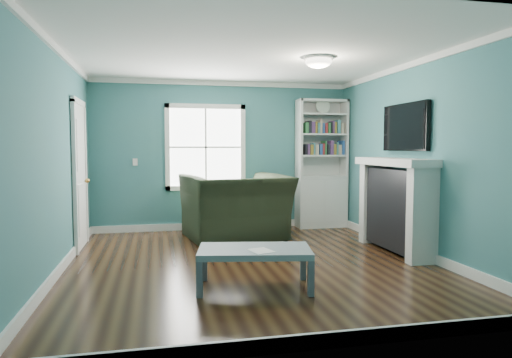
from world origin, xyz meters
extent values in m
plane|color=black|center=(0.00, 0.00, 0.00)|extent=(5.00, 5.00, 0.00)
plane|color=#37737C|center=(0.00, 2.50, 1.30)|extent=(4.50, 0.00, 4.50)
plane|color=#37737C|center=(0.00, -2.50, 1.30)|extent=(4.50, 0.00, 4.50)
plane|color=#37737C|center=(-2.25, 0.00, 1.30)|extent=(0.00, 5.00, 5.00)
plane|color=#37737C|center=(2.25, 0.00, 1.30)|extent=(0.00, 5.00, 5.00)
plane|color=white|center=(0.00, 0.00, 2.60)|extent=(5.00, 5.00, 0.00)
cube|color=white|center=(0.00, 2.48, 0.06)|extent=(4.50, 0.03, 0.12)
cube|color=white|center=(0.00, -2.48, 0.06)|extent=(4.50, 0.03, 0.12)
cube|color=white|center=(-2.23, 0.00, 0.06)|extent=(0.03, 5.00, 0.12)
cube|color=white|center=(2.23, 0.00, 0.06)|extent=(0.03, 5.00, 0.12)
cube|color=white|center=(0.00, 2.48, 2.56)|extent=(4.50, 0.04, 0.08)
cube|color=white|center=(-2.23, 0.00, 2.56)|extent=(0.04, 5.00, 0.08)
cube|color=white|center=(2.23, 0.00, 2.56)|extent=(0.04, 5.00, 0.08)
cube|color=white|center=(-0.30, 2.50, 1.45)|extent=(1.24, 0.01, 1.34)
cube|color=white|center=(-0.96, 2.48, 1.45)|extent=(0.08, 0.06, 1.50)
cube|color=white|center=(0.36, 2.48, 1.45)|extent=(0.08, 0.06, 1.50)
cube|color=white|center=(-0.30, 2.48, 0.74)|extent=(1.40, 0.06, 0.08)
cube|color=white|center=(-0.30, 2.48, 2.16)|extent=(1.40, 0.06, 0.08)
cube|color=white|center=(-0.30, 2.48, 1.45)|extent=(1.24, 0.03, 0.03)
cube|color=white|center=(-0.30, 2.48, 1.45)|extent=(0.03, 0.03, 1.34)
cube|color=silver|center=(1.77, 2.30, 0.45)|extent=(0.90, 0.35, 0.90)
cube|color=silver|center=(1.34, 2.30, 1.60)|extent=(0.04, 0.35, 1.40)
cube|color=silver|center=(2.20, 2.30, 1.60)|extent=(0.04, 0.35, 1.40)
cube|color=silver|center=(1.77, 2.46, 1.60)|extent=(0.90, 0.02, 1.40)
cube|color=silver|center=(1.77, 2.30, 2.28)|extent=(0.90, 0.35, 0.04)
cube|color=silver|center=(1.77, 2.30, 0.92)|extent=(0.84, 0.33, 0.03)
cube|color=silver|center=(1.77, 2.30, 1.30)|extent=(0.84, 0.33, 0.03)
cube|color=silver|center=(1.77, 2.30, 1.68)|extent=(0.84, 0.33, 0.03)
cube|color=silver|center=(1.77, 2.30, 2.04)|extent=(0.84, 0.33, 0.03)
cube|color=black|center=(1.77, 2.28, 1.43)|extent=(0.70, 0.25, 0.22)
cube|color=#593366|center=(1.77, 2.28, 1.81)|extent=(0.70, 0.25, 0.22)
cylinder|color=beige|center=(1.77, 2.25, 2.19)|extent=(0.26, 0.06, 0.26)
cube|color=black|center=(2.09, 0.20, 0.60)|extent=(0.30, 1.20, 1.10)
cube|color=black|center=(2.07, 0.20, 0.40)|extent=(0.22, 0.65, 0.70)
cube|color=silver|center=(2.07, -0.47, 0.60)|extent=(0.36, 0.16, 1.20)
cube|color=silver|center=(2.07, 0.87, 0.60)|extent=(0.36, 0.16, 1.20)
cube|color=silver|center=(2.05, 0.20, 1.25)|extent=(0.44, 1.58, 0.10)
cube|color=black|center=(2.20, 0.20, 1.72)|extent=(0.06, 1.10, 0.65)
cube|color=silver|center=(-2.23, 1.40, 1.02)|extent=(0.04, 0.80, 2.05)
cube|color=white|center=(-2.22, 0.95, 1.02)|extent=(0.05, 0.08, 2.13)
cube|color=white|center=(-2.22, 1.85, 1.02)|extent=(0.05, 0.08, 2.13)
cube|color=white|center=(-2.22, 1.40, 2.09)|extent=(0.05, 0.98, 0.08)
sphere|color=#BF8C3F|center=(-2.17, 1.70, 0.95)|extent=(0.07, 0.07, 0.07)
ellipsoid|color=white|center=(0.90, 0.10, 2.54)|extent=(0.34, 0.34, 0.15)
cylinder|color=white|center=(0.90, 0.10, 2.58)|extent=(0.38, 0.38, 0.03)
cube|color=white|center=(-1.50, 2.48, 1.20)|extent=(0.08, 0.01, 0.12)
imported|color=#222B1B|center=(0.08, 1.60, 0.68)|extent=(1.70, 1.26, 1.36)
cube|color=#494E57|center=(-0.75, -1.16, 0.18)|extent=(0.07, 0.07, 0.35)
cube|color=#494E57|center=(0.31, -1.36, 0.18)|extent=(0.07, 0.07, 0.35)
cube|color=#494E57|center=(-0.65, -0.61, 0.18)|extent=(0.07, 0.07, 0.35)
cube|color=#494E57|center=(0.41, -0.81, 0.18)|extent=(0.07, 0.07, 0.35)
cube|color=slate|center=(-0.17, -0.99, 0.38)|extent=(1.24, 0.82, 0.06)
cube|color=white|center=(-0.13, -1.12, 0.42)|extent=(0.26, 0.30, 0.00)
camera|label=1|loc=(-1.13, -5.50, 1.45)|focal=32.00mm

